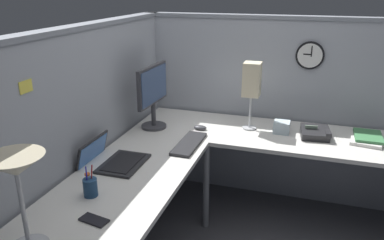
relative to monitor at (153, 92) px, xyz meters
name	(u,v)px	position (x,y,z in m)	size (l,w,h in m)	color
cubicle_wall_back	(81,149)	(-0.67, 0.23, -0.23)	(2.57, 0.12, 1.58)	#999EA8
cubicle_wall_right	(276,110)	(0.56, -0.90, -0.23)	(0.12, 2.37, 1.58)	#999EA8
desk	(224,176)	(-0.45, -0.69, -0.39)	(2.35, 2.15, 0.73)	silver
monitor	(153,92)	(0.00, 0.00, 0.00)	(0.46, 0.20, 0.50)	#38383D
laptop	(110,159)	(-0.68, 0.02, -0.27)	(0.34, 0.38, 0.22)	#232326
keyboard	(189,144)	(-0.26, -0.38, -0.28)	(0.43, 0.14, 0.02)	#232326
computer_mouse	(200,128)	(0.06, -0.37, -0.28)	(0.06, 0.10, 0.03)	#38383D
desk_lamp_dome	(17,174)	(-1.54, -0.07, 0.07)	(0.24, 0.24, 0.44)	#B7BABF
pen_cup	(90,187)	(-1.07, -0.08, -0.24)	(0.08, 0.08, 0.18)	navy
cell_phone	(94,220)	(-1.27, -0.22, -0.29)	(0.07, 0.14, 0.01)	black
office_phone	(316,133)	(0.16, -1.24, -0.26)	(0.21, 0.23, 0.11)	#232326
book_stack	(367,138)	(0.22, -1.60, -0.27)	(0.31, 0.25, 0.04)	silver
desk_lamp_paper	(252,81)	(0.20, -0.73, 0.09)	(0.13, 0.13, 0.53)	#B7BABF
tissue_box	(282,127)	(0.19, -0.98, -0.25)	(0.12, 0.12, 0.09)	silver
wall_clock	(310,55)	(0.51, -1.13, 0.26)	(0.04, 0.22, 0.22)	black
pinned_note_leftmost	(26,87)	(-1.14, 0.18, 0.31)	(0.09, 0.00, 0.06)	#EAD84C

